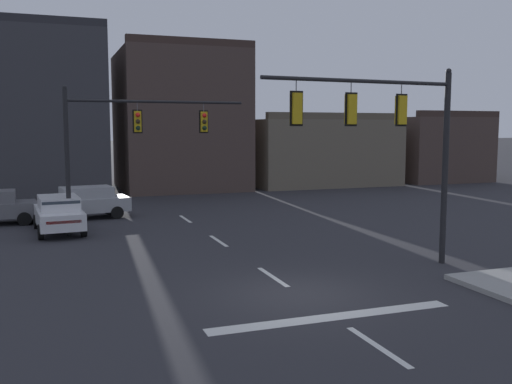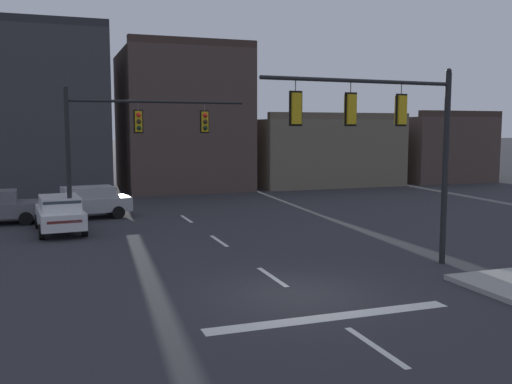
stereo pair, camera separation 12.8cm
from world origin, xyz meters
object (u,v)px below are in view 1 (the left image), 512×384
Objects in this scene: car_lot_middle at (85,202)px; car_lot_farside at (59,213)px; signal_mast_far_side at (123,135)px; signal_mast_near_side at (391,129)px.

car_lot_middle is 3.90m from car_lot_farside.
signal_mast_far_side is 1.68× the size of car_lot_middle.
signal_mast_far_side is at bearing -72.67° from car_lot_middle.
signal_mast_far_side reaches higher than car_lot_farside.
car_lot_middle is at bearing 70.53° from car_lot_farside.
car_lot_middle is (-8.61, 14.23, -3.66)m from signal_mast_near_side.
car_lot_middle and car_lot_farside have the same top height.
car_lot_middle is at bearing 121.16° from signal_mast_near_side.
car_lot_farside is (-9.91, 10.55, -3.66)m from signal_mast_near_side.
car_lot_farside is at bearing 160.61° from signal_mast_far_side.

